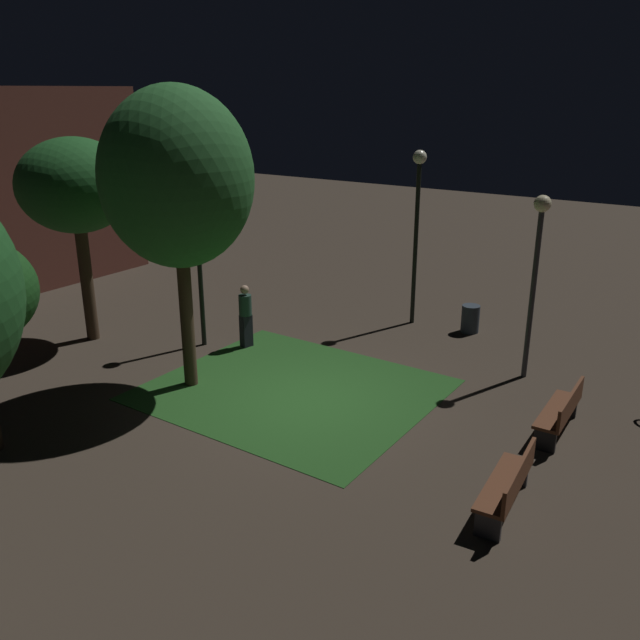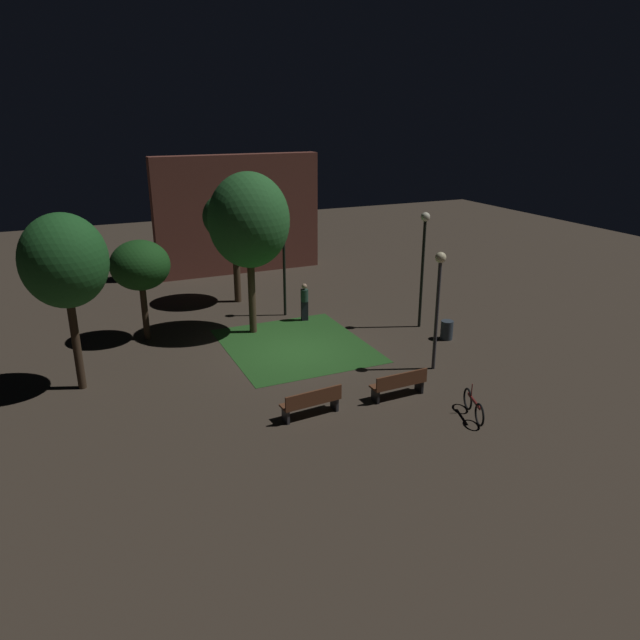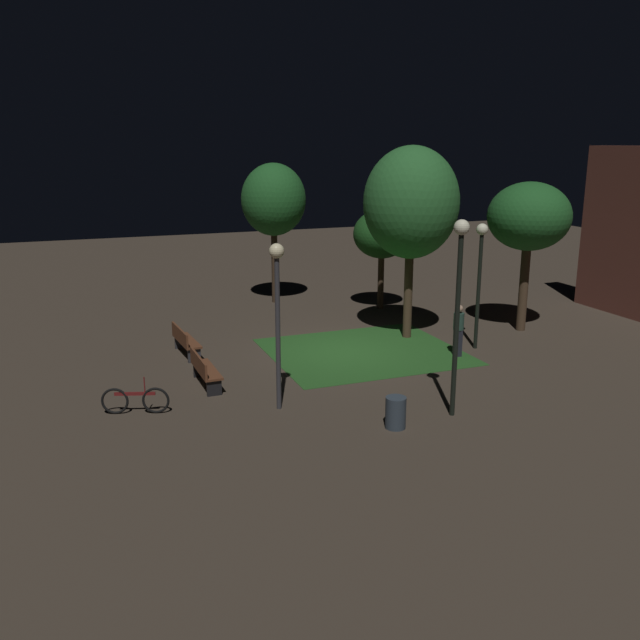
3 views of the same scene
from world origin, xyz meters
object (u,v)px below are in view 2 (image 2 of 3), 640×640
at_px(tree_right_canopy, 234,217).
at_px(tree_near_wall, 64,262).
at_px(bench_front_right, 312,402).
at_px(bench_back_row, 399,383).
at_px(bicycle, 473,406).
at_px(lamp_post_path_center, 284,253).
at_px(tree_left_canopy, 140,266).
at_px(trash_bin, 447,330).
at_px(lamp_post_near_wall, 423,251).
at_px(lamp_post_plaza_west, 438,290).
at_px(pedestrian, 304,301).
at_px(tree_back_left, 249,221).

distance_m(tree_right_canopy, tree_near_wall, 9.87).
relative_size(bench_front_right, bench_back_row, 1.01).
bearing_deg(bench_back_row, bicycle, -55.77).
bearing_deg(lamp_post_path_center, tree_left_canopy, -175.25).
height_order(bench_back_row, tree_near_wall, tree_near_wall).
bearing_deg(tree_right_canopy, tree_left_canopy, -145.21).
xyz_separation_m(bench_front_right, trash_bin, (7.24, 3.54, -0.11)).
height_order(tree_right_canopy, lamp_post_near_wall, tree_right_canopy).
distance_m(tree_right_canopy, lamp_post_plaza_west, 10.88).
bearing_deg(bench_back_row, lamp_post_near_wall, 51.42).
distance_m(tree_near_wall, bicycle, 12.77).
height_order(lamp_post_near_wall, pedestrian, lamp_post_near_wall).
distance_m(tree_near_wall, trash_bin, 13.76).
height_order(tree_left_canopy, trash_bin, tree_left_canopy).
height_order(lamp_post_plaza_west, lamp_post_near_wall, lamp_post_near_wall).
distance_m(tree_near_wall, lamp_post_plaza_west, 11.68).
height_order(tree_back_left, tree_left_canopy, tree_back_left).
bearing_deg(tree_left_canopy, tree_right_canopy, 34.79).
relative_size(tree_left_canopy, tree_right_canopy, 0.76).
relative_size(tree_right_canopy, lamp_post_near_wall, 1.09).
bearing_deg(bench_front_right, bicycle, -24.47).
height_order(bench_back_row, tree_right_canopy, tree_right_canopy).
height_order(tree_left_canopy, bicycle, tree_left_canopy).
relative_size(tree_right_canopy, lamp_post_path_center, 1.29).
xyz_separation_m(tree_left_canopy, bicycle, (7.61, -10.22, -2.58)).
distance_m(tree_left_canopy, trash_bin, 11.89).
bearing_deg(lamp_post_plaza_west, tree_left_canopy, 141.04).
distance_m(tree_left_canopy, lamp_post_path_center, 5.94).
bearing_deg(lamp_post_near_wall, pedestrian, 146.55).
relative_size(tree_right_canopy, lamp_post_plaza_west, 1.25).
bearing_deg(trash_bin, bicycle, -118.64).
distance_m(tree_right_canopy, bicycle, 14.21).
height_order(bench_back_row, tree_back_left, tree_back_left).
distance_m(trash_bin, pedestrian, 5.99).
distance_m(bench_back_row, trash_bin, 5.57).
relative_size(lamp_post_path_center, pedestrian, 2.47).
xyz_separation_m(bench_back_row, tree_right_canopy, (-1.68, 11.50, 3.43)).
xyz_separation_m(bench_front_right, bench_back_row, (2.93, -0.00, 0.00)).
relative_size(bench_back_row, tree_back_left, 0.29).
xyz_separation_m(tree_near_wall, trash_bin, (13.18, -1.21, -3.77)).
distance_m(tree_left_canopy, bicycle, 13.00).
bearing_deg(lamp_post_plaza_west, bicycle, -105.35).
xyz_separation_m(tree_back_left, bicycle, (3.61, -9.28, -4.12)).
relative_size(bench_back_row, pedestrian, 1.13).
distance_m(tree_left_canopy, lamp_post_near_wall, 10.87).
distance_m(bicycle, pedestrian, 9.82).
height_order(lamp_post_plaza_west, lamp_post_path_center, lamp_post_plaza_west).
relative_size(tree_right_canopy, trash_bin, 6.89).
bearing_deg(lamp_post_plaza_west, tree_right_canopy, 111.15).
relative_size(tree_near_wall, trash_bin, 7.56).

